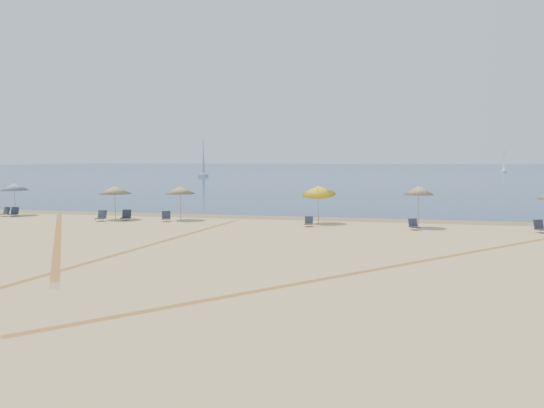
{
  "coord_description": "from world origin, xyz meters",
  "views": [
    {
      "loc": [
        8.14,
        -15.11,
        4.24
      ],
      "look_at": [
        0.0,
        20.0,
        1.3
      ],
      "focal_mm": 36.93,
      "sensor_mm": 36.0,
      "label": 1
    }
  ],
  "objects_px": {
    "umbrella_4": "(419,190)",
    "chair_3": "(126,216)",
    "umbrella_3": "(319,190)",
    "chair_4": "(166,217)",
    "chair_5": "(309,222)",
    "chair_1": "(14,213)",
    "sailboat_0": "(503,166)",
    "chair_2": "(101,216)",
    "chair_0": "(5,212)",
    "umbrella_1": "(115,190)",
    "chair_6": "(414,225)",
    "umbrella_2": "(180,190)",
    "sailboat_1": "(203,166)",
    "chair_7": "(540,227)",
    "umbrella_0": "(14,187)"
  },
  "relations": [
    {
      "from": "chair_5",
      "to": "chair_7",
      "type": "distance_m",
      "value": 13.4
    },
    {
      "from": "umbrella_2",
      "to": "chair_7",
      "type": "relative_size",
      "value": 2.74
    },
    {
      "from": "chair_2",
      "to": "chair_4",
      "type": "relative_size",
      "value": 0.89
    },
    {
      "from": "chair_0",
      "to": "sailboat_1",
      "type": "relative_size",
      "value": 0.09
    },
    {
      "from": "chair_1",
      "to": "chair_7",
      "type": "height_order",
      "value": "chair_7"
    },
    {
      "from": "umbrella_0",
      "to": "chair_4",
      "type": "xyz_separation_m",
      "value": [
        12.56,
        -1.1,
        -1.84
      ]
    },
    {
      "from": "umbrella_2",
      "to": "umbrella_4",
      "type": "xyz_separation_m",
      "value": [
        15.74,
        -0.75,
        0.22
      ]
    },
    {
      "from": "umbrella_4",
      "to": "sailboat_0",
      "type": "height_order",
      "value": "sailboat_0"
    },
    {
      "from": "chair_6",
      "to": "chair_7",
      "type": "height_order",
      "value": "chair_7"
    },
    {
      "from": "chair_3",
      "to": "chair_6",
      "type": "distance_m",
      "value": 19.12
    },
    {
      "from": "umbrella_3",
      "to": "sailboat_1",
      "type": "relative_size",
      "value": 0.32
    },
    {
      "from": "umbrella_3",
      "to": "umbrella_4",
      "type": "height_order",
      "value": "umbrella_3"
    },
    {
      "from": "chair_7",
      "to": "sailboat_0",
      "type": "bearing_deg",
      "value": 57.18
    },
    {
      "from": "chair_4",
      "to": "umbrella_1",
      "type": "bearing_deg",
      "value": 155.36
    },
    {
      "from": "chair_2",
      "to": "chair_3",
      "type": "height_order",
      "value": "chair_3"
    },
    {
      "from": "chair_2",
      "to": "sailboat_0",
      "type": "bearing_deg",
      "value": 66.3
    },
    {
      "from": "chair_3",
      "to": "chair_5",
      "type": "bearing_deg",
      "value": -15.8
    },
    {
      "from": "umbrella_4",
      "to": "chair_7",
      "type": "relative_size",
      "value": 2.99
    },
    {
      "from": "chair_4",
      "to": "sailboat_1",
      "type": "height_order",
      "value": "sailboat_1"
    },
    {
      "from": "chair_4",
      "to": "chair_5",
      "type": "xyz_separation_m",
      "value": [
        9.84,
        -0.59,
        -0.03
      ]
    },
    {
      "from": "chair_2",
      "to": "chair_0",
      "type": "bearing_deg",
      "value": 166.48
    },
    {
      "from": "umbrella_4",
      "to": "sailboat_0",
      "type": "relative_size",
      "value": 0.4
    },
    {
      "from": "umbrella_3",
      "to": "chair_7",
      "type": "bearing_deg",
      "value": -5.98
    },
    {
      "from": "chair_2",
      "to": "chair_6",
      "type": "height_order",
      "value": "chair_2"
    },
    {
      "from": "umbrella_1",
      "to": "chair_6",
      "type": "xyz_separation_m",
      "value": [
        20.04,
        -0.92,
        -1.78
      ]
    },
    {
      "from": "umbrella_1",
      "to": "chair_0",
      "type": "height_order",
      "value": "umbrella_1"
    },
    {
      "from": "chair_6",
      "to": "sailboat_1",
      "type": "relative_size",
      "value": 0.09
    },
    {
      "from": "chair_0",
      "to": "chair_3",
      "type": "height_order",
      "value": "chair_3"
    },
    {
      "from": "umbrella_4",
      "to": "chair_6",
      "type": "distance_m",
      "value": 2.21
    },
    {
      "from": "chair_0",
      "to": "chair_2",
      "type": "height_order",
      "value": "chair_2"
    },
    {
      "from": "umbrella_4",
      "to": "chair_5",
      "type": "relative_size",
      "value": 4.02
    },
    {
      "from": "umbrella_2",
      "to": "chair_0",
      "type": "relative_size",
      "value": 3.26
    },
    {
      "from": "umbrella_0",
      "to": "chair_7",
      "type": "xyz_separation_m",
      "value": [
        35.79,
        -1.59,
        -1.83
      ]
    },
    {
      "from": "umbrella_3",
      "to": "sailboat_0",
      "type": "height_order",
      "value": "sailboat_0"
    },
    {
      "from": "chair_6",
      "to": "chair_2",
      "type": "bearing_deg",
      "value": 156.09
    },
    {
      "from": "umbrella_0",
      "to": "sailboat_0",
      "type": "xyz_separation_m",
      "value": [
        58.77,
        149.18,
        -0.14
      ]
    },
    {
      "from": "chair_7",
      "to": "umbrella_0",
      "type": "bearing_deg",
      "value": 153.31
    },
    {
      "from": "chair_4",
      "to": "chair_5",
      "type": "relative_size",
      "value": 1.29
    },
    {
      "from": "umbrella_4",
      "to": "chair_3",
      "type": "distance_m",
      "value": 19.47
    },
    {
      "from": "umbrella_0",
      "to": "umbrella_2",
      "type": "distance_m",
      "value": 13.29
    },
    {
      "from": "umbrella_0",
      "to": "umbrella_4",
      "type": "xyz_separation_m",
      "value": [
        29.02,
        -1.08,
        0.17
      ]
    },
    {
      "from": "chair_0",
      "to": "chair_2",
      "type": "distance_m",
      "value": 8.63
    },
    {
      "from": "umbrella_3",
      "to": "chair_3",
      "type": "height_order",
      "value": "umbrella_3"
    },
    {
      "from": "umbrella_4",
      "to": "chair_4",
      "type": "bearing_deg",
      "value": -179.93
    },
    {
      "from": "umbrella_3",
      "to": "chair_4",
      "type": "height_order",
      "value": "umbrella_3"
    },
    {
      "from": "umbrella_1",
      "to": "chair_5",
      "type": "distance_m",
      "value": 13.81
    },
    {
      "from": "umbrella_2",
      "to": "sailboat_1",
      "type": "distance_m",
      "value": 92.84
    },
    {
      "from": "chair_5",
      "to": "chair_6",
      "type": "distance_m",
      "value": 6.37
    },
    {
      "from": "umbrella_4",
      "to": "chair_1",
      "type": "xyz_separation_m",
      "value": [
        -28.55,
        0.33,
        -2.02
      ]
    },
    {
      "from": "chair_6",
      "to": "umbrella_4",
      "type": "bearing_deg",
      "value": 48.57
    }
  ]
}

